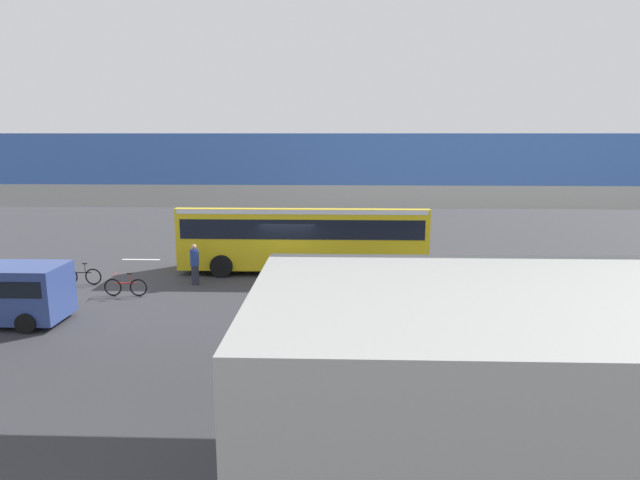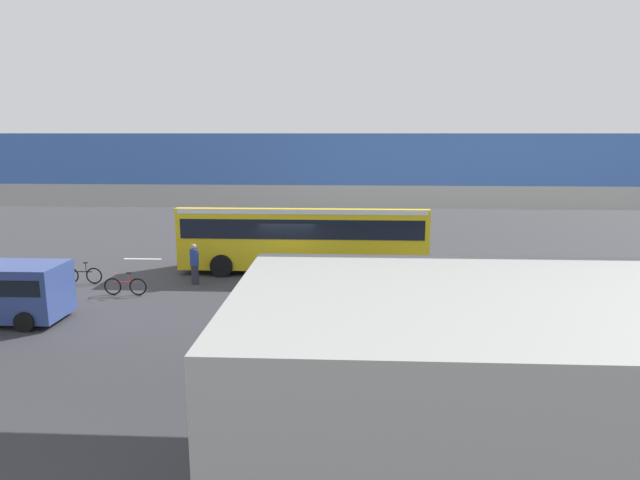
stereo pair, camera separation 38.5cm
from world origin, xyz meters
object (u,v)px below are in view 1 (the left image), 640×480
object	(u,v)px
bicycle_red	(126,287)
traffic_sign	(407,222)
city_bus	(303,232)
pedestrian	(195,265)
bicycle_black	(81,276)

from	to	relation	value
bicycle_red	traffic_sign	world-z (taller)	traffic_sign
city_bus	pedestrian	distance (m)	5.31
bicycle_red	pedestrian	size ratio (longest dim) A/B	0.99
city_bus	pedestrian	size ratio (longest dim) A/B	6.44
bicycle_black	bicycle_red	distance (m)	3.04
bicycle_black	pedestrian	bearing A→B (deg)	-177.81
bicycle_black	traffic_sign	xyz separation A→B (m)	(-14.80, -6.00, 1.52)
bicycle_black	traffic_sign	distance (m)	16.04
city_bus	pedestrian	world-z (taller)	city_bus
bicycle_red	bicycle_black	bearing A→B (deg)	-31.98
bicycle_red	pedestrian	bearing A→B (deg)	-142.78
city_bus	pedestrian	bearing A→B (deg)	29.02
bicycle_red	traffic_sign	size ratio (longest dim) A/B	0.63
bicycle_red	traffic_sign	xyz separation A→B (m)	(-12.22, -7.61, 1.52)
city_bus	bicycle_red	world-z (taller)	city_bus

